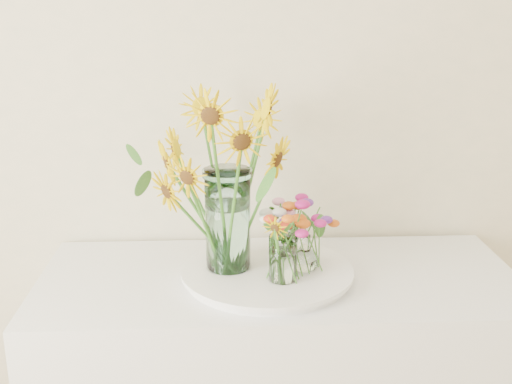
% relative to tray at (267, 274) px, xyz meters
% --- Properties ---
extents(tray, '(0.47, 0.47, 0.02)m').
position_rel_tray_xyz_m(tray, '(0.00, 0.00, 0.00)').
color(tray, white).
rests_on(tray, counter).
extents(mason_jar, '(0.16, 0.16, 0.30)m').
position_rel_tray_xyz_m(mason_jar, '(-0.11, 0.02, 0.16)').
color(mason_jar, '#B2EADC').
rests_on(mason_jar, tray).
extents(sunflower_bouquet, '(1.06, 1.06, 0.57)m').
position_rel_tray_xyz_m(sunflower_bouquet, '(-0.11, 0.02, 0.30)').
color(sunflower_bouquet, '#E2BB04').
rests_on(sunflower_bouquet, tray).
extents(small_vase_a, '(0.08, 0.08, 0.13)m').
position_rel_tray_xyz_m(small_vase_a, '(0.04, -0.08, 0.08)').
color(small_vase_a, white).
rests_on(small_vase_a, tray).
extents(wildflower_posy_a, '(0.20, 0.20, 0.22)m').
position_rel_tray_xyz_m(wildflower_posy_a, '(0.04, -0.08, 0.12)').
color(wildflower_posy_a, '#C85611').
rests_on(wildflower_posy_a, tray).
extents(small_vase_b, '(0.10, 0.10, 0.11)m').
position_rel_tray_xyz_m(small_vase_b, '(0.11, -0.01, 0.07)').
color(small_vase_b, white).
rests_on(small_vase_b, tray).
extents(wildflower_posy_b, '(0.22, 0.22, 0.20)m').
position_rel_tray_xyz_m(wildflower_posy_b, '(0.11, -0.01, 0.11)').
color(wildflower_posy_b, '#C85611').
rests_on(wildflower_posy_b, tray).
extents(small_vase_c, '(0.08, 0.08, 0.11)m').
position_rel_tray_xyz_m(small_vase_c, '(0.06, 0.08, 0.07)').
color(small_vase_c, white).
rests_on(small_vase_c, tray).
extents(wildflower_posy_c, '(0.17, 0.17, 0.20)m').
position_rel_tray_xyz_m(wildflower_posy_c, '(0.06, 0.08, 0.11)').
color(wildflower_posy_c, '#C85611').
rests_on(wildflower_posy_c, tray).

